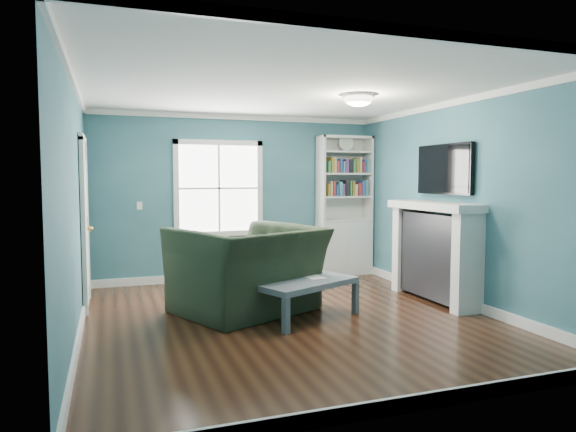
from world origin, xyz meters
name	(u,v)px	position (x,y,z in m)	size (l,w,h in m)	color
floor	(290,319)	(0.00, 0.00, 0.00)	(5.00, 5.00, 0.00)	black
room_walls	(290,181)	(0.00, 0.00, 1.58)	(5.00, 5.00, 5.00)	#2E5867
trim	(290,211)	(0.00, 0.00, 1.24)	(4.50, 5.00, 2.60)	white
window	(219,188)	(-0.30, 2.49, 1.45)	(1.40, 0.06, 1.50)	white
bookshelf	(344,219)	(1.77, 2.30, 0.92)	(0.90, 0.35, 2.31)	silver
fireplace	(435,253)	(2.08, 0.20, 0.64)	(0.44, 1.58, 1.30)	black
tv	(444,169)	(2.20, 0.20, 1.72)	(0.06, 1.10, 0.65)	black
door	(84,221)	(-2.22, 1.40, 1.07)	(0.12, 0.98, 2.17)	silver
ceiling_fixture	(359,99)	(0.90, 0.10, 2.55)	(0.38, 0.38, 0.15)	white
light_switch	(140,206)	(-1.50, 2.48, 1.20)	(0.08, 0.01, 0.12)	white
recliner	(248,255)	(-0.37, 0.46, 0.69)	(1.58, 1.02, 1.38)	black
coffee_table	(304,285)	(0.18, 0.00, 0.38)	(1.38, 1.11, 0.44)	#4E575D
paper_sheet	(315,277)	(0.35, 0.10, 0.44)	(0.20, 0.25, 0.00)	white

